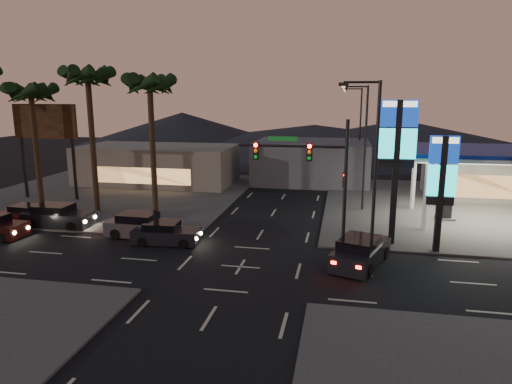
% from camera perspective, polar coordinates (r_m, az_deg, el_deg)
% --- Properties ---
extents(ground, '(140.00, 140.00, 0.00)m').
position_cam_1_polar(ground, '(25.46, -1.97, -9.33)').
color(ground, black).
rests_on(ground, ground).
extents(corner_lot_ne, '(24.00, 24.00, 0.12)m').
position_cam_1_polar(corner_lot_ne, '(41.56, 25.51, -1.96)').
color(corner_lot_ne, '#47443F').
rests_on(corner_lot_ne, ground).
extents(corner_lot_nw, '(24.00, 24.00, 0.12)m').
position_cam_1_polar(corner_lot_nw, '(45.48, -17.31, -0.19)').
color(corner_lot_nw, '#47443F').
rests_on(corner_lot_nw, ground).
extents(gas_station, '(12.20, 8.20, 5.47)m').
position_cam_1_polar(gas_station, '(36.92, 27.72, 4.15)').
color(gas_station, silver).
rests_on(gas_station, ground).
extents(convenience_store, '(10.00, 6.00, 4.00)m').
position_cam_1_polar(convenience_store, '(46.45, 26.61, 1.76)').
color(convenience_store, '#726B5B').
rests_on(convenience_store, ground).
extents(pylon_sign_tall, '(2.20, 0.35, 9.00)m').
position_cam_1_polar(pylon_sign_tall, '(28.91, 17.25, 5.79)').
color(pylon_sign_tall, black).
rests_on(pylon_sign_tall, ground).
extents(pylon_sign_short, '(1.60, 0.35, 7.00)m').
position_cam_1_polar(pylon_sign_short, '(28.54, 22.23, 1.84)').
color(pylon_sign_short, black).
rests_on(pylon_sign_short, ground).
extents(traffic_signal_mast, '(6.10, 0.39, 8.00)m').
position_cam_1_polar(traffic_signal_mast, '(25.46, 7.24, 2.80)').
color(traffic_signal_mast, black).
rests_on(traffic_signal_mast, ground).
extents(pedestal_signal, '(0.32, 0.39, 4.30)m').
position_cam_1_polar(pedestal_signal, '(30.74, 11.00, -0.10)').
color(pedestal_signal, black).
rests_on(pedestal_signal, ground).
extents(streetlight_near, '(2.14, 0.25, 10.00)m').
position_cam_1_polar(streetlight_near, '(24.40, 14.26, 3.29)').
color(streetlight_near, black).
rests_on(streetlight_near, ground).
extents(streetlight_mid, '(2.14, 0.25, 10.00)m').
position_cam_1_polar(streetlight_mid, '(37.29, 13.20, 6.26)').
color(streetlight_mid, black).
rests_on(streetlight_mid, ground).
extents(streetlight_far, '(2.14, 0.25, 10.00)m').
position_cam_1_polar(streetlight_far, '(51.24, 12.66, 7.78)').
color(streetlight_far, black).
rests_on(streetlight_far, ground).
extents(palm_a, '(4.41, 4.41, 10.86)m').
position_cam_1_polar(palm_a, '(35.61, -13.10, 11.99)').
color(palm_a, black).
rests_on(palm_a, ground).
extents(palm_b, '(4.41, 4.41, 11.46)m').
position_cam_1_polar(palm_b, '(37.91, -20.23, 12.38)').
color(palm_b, black).
rests_on(palm_b, ground).
extents(palm_c, '(4.41, 4.41, 10.26)m').
position_cam_1_polar(palm_c, '(40.68, -26.27, 10.28)').
color(palm_c, black).
rests_on(palm_c, ground).
extents(billboard, '(6.00, 0.30, 8.50)m').
position_cam_1_polar(billboard, '(44.49, -24.81, 7.16)').
color(billboard, black).
rests_on(billboard, ground).
extents(building_far_west, '(16.00, 8.00, 4.00)m').
position_cam_1_polar(building_far_west, '(49.60, -12.16, 3.35)').
color(building_far_west, '#726B5B').
rests_on(building_far_west, ground).
extents(building_far_mid, '(12.00, 9.00, 4.40)m').
position_cam_1_polar(building_far_mid, '(49.71, 6.99, 3.78)').
color(building_far_mid, '#4C4C51').
rests_on(building_far_mid, ground).
extents(hill_left, '(40.00, 40.00, 6.00)m').
position_cam_1_polar(hill_left, '(88.68, -9.18, 7.85)').
color(hill_left, black).
rests_on(hill_left, ground).
extents(hill_right, '(50.00, 50.00, 5.00)m').
position_cam_1_polar(hill_right, '(83.93, 17.64, 6.87)').
color(hill_right, black).
rests_on(hill_right, ground).
extents(hill_center, '(60.00, 60.00, 4.00)m').
position_cam_1_polar(hill_center, '(83.58, 7.29, 6.97)').
color(hill_center, black).
rests_on(hill_center, ground).
extents(car_lane_a_front, '(4.39, 2.04, 1.40)m').
position_cam_1_polar(car_lane_a_front, '(29.61, -11.24, -5.13)').
color(car_lane_a_front, black).
rests_on(car_lane_a_front, ground).
extents(car_lane_b_front, '(4.95, 2.23, 1.59)m').
position_cam_1_polar(car_lane_b_front, '(31.35, -14.09, -4.13)').
color(car_lane_b_front, '#4F5051').
rests_on(car_lane_b_front, ground).
extents(car_lane_b_mid, '(5.04, 2.18, 1.63)m').
position_cam_1_polar(car_lane_b_mid, '(35.57, -23.53, -2.83)').
color(car_lane_b_mid, black).
rests_on(car_lane_b_mid, ground).
extents(car_lane_b_rear, '(4.25, 2.08, 1.35)m').
position_cam_1_polar(car_lane_b_rear, '(37.55, -26.48, -2.56)').
color(car_lane_b_rear, '#340E0F').
rests_on(car_lane_b_rear, ground).
extents(suv_station, '(3.56, 5.27, 1.63)m').
position_cam_1_polar(suv_station, '(26.12, 12.92, -7.30)').
color(suv_station, black).
rests_on(suv_station, ground).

